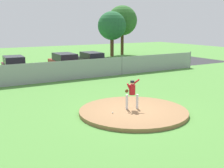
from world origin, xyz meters
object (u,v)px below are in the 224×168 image
baseball (113,113)px  parked_car_red (65,63)px  parked_car_charcoal (92,61)px  pitcher_youth (132,92)px  parked_car_burgundy (14,66)px

baseball → parked_car_red: size_ratio=0.02×
baseball → parked_car_charcoal: bearing=67.2°
pitcher_youth → parked_car_burgundy: (-2.84, 14.30, -0.29)m
pitcher_youth → baseball: bearing=-171.2°
baseball → parked_car_red: 14.37m
parked_car_charcoal → parked_car_red: parked_car_red is taller
parked_car_charcoal → pitcher_youth: bearing=-108.7°
baseball → parked_car_burgundy: parked_car_burgundy is taller
pitcher_youth → parked_car_red: 13.96m
pitcher_youth → baseball: (-1.27, -0.20, -0.88)m
baseball → parked_car_red: parked_car_red is taller
baseball → parked_car_charcoal: (6.09, 14.48, 0.60)m
pitcher_youth → parked_car_burgundy: 14.58m
parked_car_burgundy → parked_car_red: size_ratio=0.90×
parked_car_charcoal → parked_car_burgundy: size_ratio=1.11×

